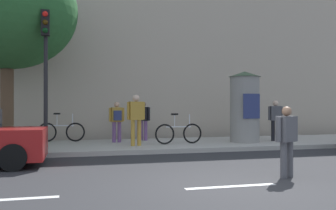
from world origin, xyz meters
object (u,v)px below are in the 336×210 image
Objects in this scene: traffic_light at (46,57)px; pedestrian_in_light_jacket at (287,136)px; pedestrian_with_backpack at (143,118)px; pedestrian_in_dark_shirt at (275,117)px; bicycle_upright at (61,131)px; street_tree at (7,11)px; bicycle_leaning at (179,133)px; pedestrian_with_bag at (117,118)px; poster_column at (245,106)px; pedestrian_tallest at (136,115)px.

pedestrian_in_light_jacket is at bearing -42.75° from traffic_light.
pedestrian_in_dark_shirt is (4.89, -1.55, 0.05)m from pedestrian_with_backpack.
pedestrian_with_backpack is 3.16m from bicycle_upright.
street_tree reaches higher than bicycle_upright.
pedestrian_in_light_jacket is at bearing -84.10° from bicycle_leaning.
pedestrian_with_bag is (2.41, 2.39, -1.93)m from traffic_light.
pedestrian_with_bag is (-6.01, 0.99, -0.03)m from pedestrian_in_dark_shirt.
traffic_light is 1.58× the size of poster_column.
bicycle_upright is at bearing 175.44° from pedestrian_with_backpack.
pedestrian_tallest is 3.36m from bicycle_upright.
pedestrian_in_dark_shirt is 6.09m from pedestrian_with_bag.
street_tree is at bearing -166.17° from pedestrian_with_backpack.
traffic_light is at bearing -97.34° from bicycle_upright.
poster_column reaches higher than pedestrian_in_light_jacket.
bicycle_leaning is at bearing -5.02° from street_tree.
pedestrian_with_backpack is at bearing -4.56° from bicycle_upright.
pedestrian_tallest is (2.89, 1.01, -1.78)m from traffic_light.
bicycle_leaning is (-3.95, -0.15, -0.53)m from pedestrian_in_dark_shirt.
pedestrian_in_dark_shirt is (8.42, 1.40, -1.89)m from traffic_light.
traffic_light is at bearing -169.62° from poster_column.
pedestrian_in_dark_shirt reaches higher than pedestrian_with_backpack.
pedestrian_with_bag is at bearing -21.84° from bicycle_upright.
pedestrian_in_dark_shirt reaches higher than bicycle_upright.
pedestrian_tallest is at bearing 19.26° from traffic_light.
pedestrian_with_backpack is at bearing 155.05° from poster_column.
street_tree is at bearing -170.28° from pedestrian_with_bag.
street_tree is at bearing 134.70° from pedestrian_in_light_jacket.
pedestrian_tallest is 1.47m from pedestrian_with_bag.
street_tree is (-1.30, 1.75, 1.69)m from traffic_light.
pedestrian_with_bag is at bearing 150.99° from bicycle_leaning.
bicycle_leaning is (1.59, 0.24, -0.64)m from pedestrian_tallest.
traffic_light is 4.03m from bicycle_upright.
bicycle_upright is (-4.06, 1.94, 0.00)m from bicycle_leaning.
pedestrian_with_bag is at bearing 109.00° from pedestrian_tallest.
pedestrian_in_light_jacket is at bearing -45.30° from street_tree.
pedestrian_with_backpack is 0.87× the size of bicycle_upright.
street_tree is 4.30× the size of pedestrian_with_bag.
traffic_light is at bearing -135.26° from pedestrian_with_bag.
pedestrian_with_bag is at bearing -153.63° from pedestrian_with_backpack.
pedestrian_in_light_jacket is 7.58m from pedestrian_with_bag.
poster_column is 1.77× the size of pedestrian_in_light_jacket.
pedestrian_tallest reaches higher than bicycle_leaning.
street_tree is 3.68× the size of bicycle_upright.
bicycle_leaning is (0.94, -1.70, -0.49)m from pedestrian_with_backpack.
pedestrian_tallest is (-4.18, -0.29, -0.31)m from poster_column.
pedestrian_with_backpack is 1.25m from pedestrian_with_bag.
pedestrian_tallest reaches higher than pedestrian_in_dark_shirt.
pedestrian_in_dark_shirt reaches higher than pedestrian_with_bag.
street_tree reaches higher than traffic_light.
pedestrian_in_light_jacket reaches higher than bicycle_upright.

